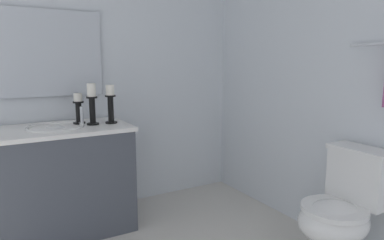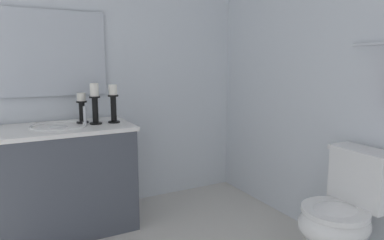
# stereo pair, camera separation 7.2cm
# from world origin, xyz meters

# --- Properties ---
(wall_back) EXTENTS (2.74, 0.04, 2.45)m
(wall_back) POSITION_xyz_m (0.00, 1.47, 1.23)
(wall_back) COLOR silver
(wall_back) RESTS_ON ground
(wall_left) EXTENTS (0.04, 2.95, 2.45)m
(wall_left) POSITION_xyz_m (-1.37, 0.00, 1.23)
(wall_left) COLOR silver
(wall_left) RESTS_ON ground
(vanity_cabinet) EXTENTS (0.58, 1.05, 0.80)m
(vanity_cabinet) POSITION_xyz_m (-1.04, -0.22, 0.40)
(vanity_cabinet) COLOR #474C56
(vanity_cabinet) RESTS_ON ground
(sink_basin) EXTENTS (0.40, 0.40, 0.24)m
(sink_basin) POSITION_xyz_m (-1.04, -0.22, 0.76)
(sink_basin) COLOR white
(sink_basin) RESTS_ON vanity_cabinet
(mirror) EXTENTS (0.02, 0.86, 0.66)m
(mirror) POSITION_xyz_m (-1.32, -0.22, 1.33)
(mirror) COLOR silver
(candle_holder_tall) EXTENTS (0.09, 0.09, 0.29)m
(candle_holder_tall) POSITION_xyz_m (-1.02, 0.18, 0.96)
(candle_holder_tall) COLOR black
(candle_holder_tall) RESTS_ON vanity_cabinet
(candle_holder_short) EXTENTS (0.09, 0.09, 0.31)m
(candle_holder_short) POSITION_xyz_m (-1.03, 0.04, 0.97)
(candle_holder_short) COLOR black
(candle_holder_short) RESTS_ON vanity_cabinet
(candle_holder_mid) EXTENTS (0.09, 0.09, 0.23)m
(candle_holder_mid) POSITION_xyz_m (-1.12, -0.04, 0.92)
(candle_holder_mid) COLOR black
(candle_holder_mid) RESTS_ON vanity_cabinet
(toilet) EXTENTS (0.39, 0.54, 0.75)m
(toilet) POSITION_xyz_m (0.30, 1.19, 0.37)
(toilet) COLOR white
(toilet) RESTS_ON ground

